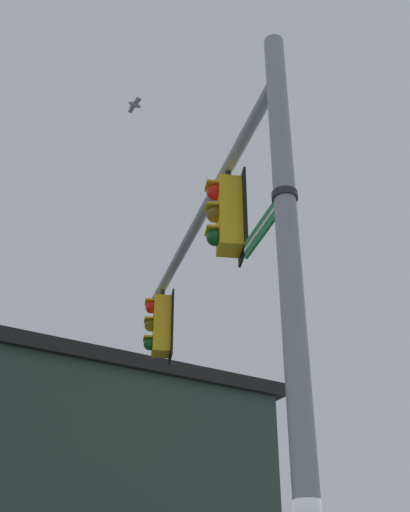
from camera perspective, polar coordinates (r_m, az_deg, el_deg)
The scene contains 7 objects.
signal_pole at distance 6.16m, azimuth 7.67°, elevation -7.32°, with size 0.23×0.23×7.70m, color gray.
mast_arm at distance 10.34m, azimuth -0.69°, elevation 2.72°, with size 0.16×0.16×6.41m, color gray.
traffic_light_nearest_pole at distance 8.72m, azimuth 1.92°, elevation 3.49°, with size 0.54×0.49×1.31m.
traffic_light_mid_inner at distance 11.82m, azimuth -3.81°, elevation -5.91°, with size 0.54×0.49×1.31m.
street_name_sign at distance 7.20m, azimuth 5.69°, elevation 3.52°, with size 1.27×0.34×0.22m.
bird_flying at distance 11.97m, azimuth -5.98°, elevation 12.65°, with size 0.39×0.25×0.08m.
tree_by_storefront at distance 16.78m, azimuth -8.84°, elevation -19.59°, with size 3.14×3.14×6.05m.
Camera 1 is at (-5.47, 1.60, 1.51)m, focal length 47.14 mm.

